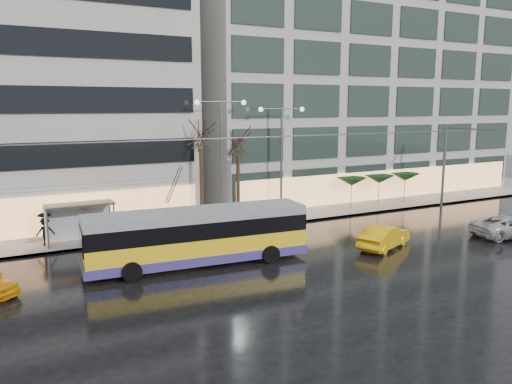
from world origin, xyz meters
TOP-DOWN VIEW (x-y plane):
  - ground at (0.00, 0.00)m, footprint 140.00×140.00m
  - sidewalk at (2.00, 14.00)m, footprint 80.00×10.00m
  - kerb at (2.00, 9.05)m, footprint 80.00×0.10m
  - building_right at (19.00, 19.00)m, footprint 32.00×14.00m
  - trolleybus at (-2.83, 3.05)m, footprint 12.44×5.22m
  - catenary at (1.00, 7.94)m, footprint 42.24×5.12m
  - bus_shelter at (-8.38, 10.69)m, footprint 4.20×1.60m
  - street_lamp_near at (2.00, 10.80)m, footprint 3.96×0.36m
  - street_lamp_far at (7.00, 10.80)m, footprint 3.96×0.36m
  - tree_a at (0.50, 11.00)m, footprint 3.20×3.20m
  - tree_b at (3.50, 11.20)m, footprint 3.20×3.20m
  - parasol_a at (14.00, 11.00)m, footprint 2.50×2.50m
  - parasol_b at (17.00, 11.00)m, footprint 2.50×2.50m
  - parasol_c at (20.00, 11.00)m, footprint 2.50×2.50m
  - taxi_b at (8.63, 0.84)m, footprint 4.72×3.19m
  - sedan_silver at (18.03, -0.96)m, footprint 5.51×3.32m
  - pedestrian_a at (-7.62, 10.70)m, footprint 1.17×1.19m
  - pedestrian_b at (-4.23, 10.46)m, footprint 1.05×1.03m
  - pedestrian_c at (-10.08, 10.71)m, footprint 1.15×0.84m

SIDE VIEW (x-z plane):
  - ground at x=0.00m, z-range 0.00..0.00m
  - sidewalk at x=2.00m, z-range 0.00..0.15m
  - kerb at x=2.00m, z-range 0.00..0.15m
  - sedan_silver at x=18.03m, z-range 0.00..1.43m
  - taxi_b at x=8.63m, z-range 0.00..1.47m
  - pedestrian_b at x=-4.23m, z-range 0.15..1.86m
  - pedestrian_c at x=-10.08m, z-range 0.21..2.32m
  - trolleybus at x=-2.83m, z-range -1.31..4.39m
  - pedestrian_a at x=-7.62m, z-range 0.50..2.69m
  - bus_shelter at x=-8.38m, z-range 0.71..3.22m
  - parasol_a at x=14.00m, z-range 1.12..3.77m
  - parasol_b at x=17.00m, z-range 1.12..3.77m
  - parasol_c at x=20.00m, z-range 1.12..3.77m
  - catenary at x=1.00m, z-range 0.75..7.75m
  - street_lamp_far at x=7.00m, z-range 1.45..9.98m
  - street_lamp_near at x=2.00m, z-range 1.48..10.51m
  - tree_b at x=3.50m, z-range 2.55..10.25m
  - tree_a at x=0.50m, z-range 2.89..11.29m
  - building_right at x=19.00m, z-range 0.15..25.15m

